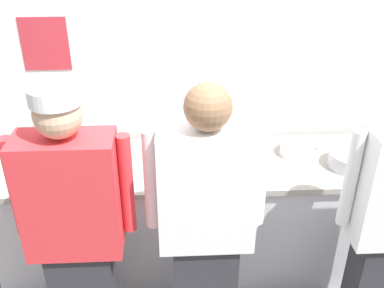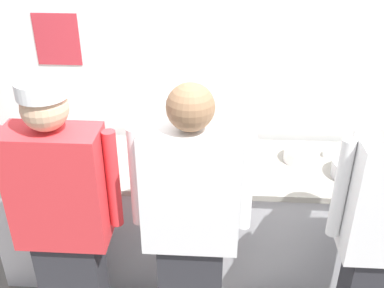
% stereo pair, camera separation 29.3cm
% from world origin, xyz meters
% --- Properties ---
extents(wall_back, '(4.62, 0.11, 2.72)m').
position_xyz_m(wall_back, '(-0.00, 0.87, 1.36)').
color(wall_back, white).
rests_on(wall_back, ground).
extents(prep_counter, '(2.94, 0.72, 0.89)m').
position_xyz_m(prep_counter, '(0.00, 0.38, 0.45)').
color(prep_counter, silver).
rests_on(prep_counter, ground).
extents(chef_near_left, '(0.63, 0.24, 1.75)m').
position_xyz_m(chef_near_left, '(-0.77, -0.35, 0.94)').
color(chef_near_left, '#2D2D33').
rests_on(chef_near_left, ground).
extents(chef_center, '(0.63, 0.24, 1.74)m').
position_xyz_m(chef_center, '(-0.09, -0.34, 0.92)').
color(chef_center, '#2D2D33').
rests_on(chef_center, ground).
extents(plate_stack_front, '(0.21, 0.21, 0.10)m').
position_xyz_m(plate_stack_front, '(0.17, 0.40, 0.94)').
color(plate_stack_front, white).
rests_on(plate_stack_front, prep_counter).
extents(plate_stack_rear, '(0.24, 0.24, 0.08)m').
position_xyz_m(plate_stack_rear, '(0.61, 0.46, 0.94)').
color(plate_stack_rear, white).
rests_on(plate_stack_rear, prep_counter).
extents(mixing_bowl_steel, '(0.30, 0.30, 0.10)m').
position_xyz_m(mixing_bowl_steel, '(0.92, 0.28, 0.95)').
color(mixing_bowl_steel, '#B7BABF').
rests_on(mixing_bowl_steel, prep_counter).
extents(sheet_tray, '(0.44, 0.32, 0.02)m').
position_xyz_m(sheet_tray, '(-0.16, 0.39, 0.91)').
color(sheet_tray, '#B7BABF').
rests_on(sheet_tray, prep_counter).
extents(squeeze_bottle_primary, '(0.06, 0.06, 0.20)m').
position_xyz_m(squeeze_bottle_primary, '(0.07, 0.22, 0.99)').
color(squeeze_bottle_primary, red).
rests_on(squeeze_bottle_primary, prep_counter).
extents(ramekin_green_sauce, '(0.09, 0.09, 0.04)m').
position_xyz_m(ramekin_green_sauce, '(0.81, 0.52, 0.92)').
color(ramekin_green_sauce, white).
rests_on(ramekin_green_sauce, prep_counter).
extents(ramekin_orange_sauce, '(0.09, 0.09, 0.04)m').
position_xyz_m(ramekin_orange_sauce, '(-0.74, 0.49, 0.92)').
color(ramekin_orange_sauce, white).
rests_on(ramekin_orange_sauce, prep_counter).
extents(chefs_knife, '(0.28, 0.03, 0.02)m').
position_xyz_m(chefs_knife, '(-1.06, 0.27, 0.90)').
color(chefs_knife, '#B7BABF').
rests_on(chefs_knife, prep_counter).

